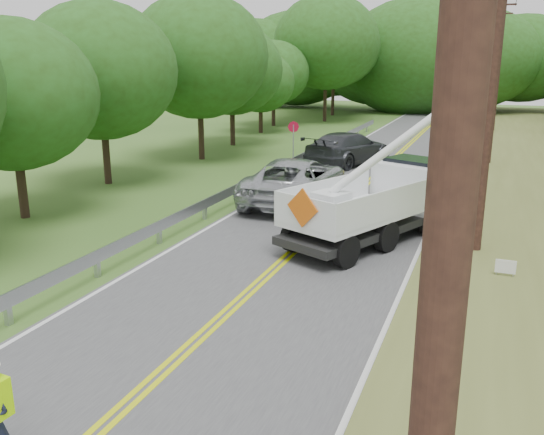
% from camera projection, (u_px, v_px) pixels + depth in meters
% --- Properties ---
extents(ground, '(140.00, 140.00, 0.00)m').
position_uv_depth(ground, '(148.00, 387.00, 9.98)').
color(ground, '#345420').
rests_on(ground, ground).
extents(road, '(7.20, 96.00, 0.03)m').
position_uv_depth(road, '(345.00, 203.00, 22.57)').
color(road, '#454547').
rests_on(road, ground).
extents(guardrail, '(0.18, 48.00, 0.77)m').
position_uv_depth(guardrail, '(259.00, 178.00, 24.63)').
color(guardrail, '#A3A8AC').
rests_on(guardrail, ground).
extents(utility_poles, '(1.60, 43.30, 10.00)m').
position_uv_depth(utility_poles, '(496.00, 65.00, 22.14)').
color(utility_poles, black).
rests_on(utility_poles, ground).
extents(tall_grass_verge, '(7.00, 96.00, 0.30)m').
position_uv_depth(tall_grass_verge, '(544.00, 217.00, 20.06)').
color(tall_grass_verge, brown).
rests_on(tall_grass_verge, ground).
extents(treeline_left, '(10.65, 54.83, 10.97)m').
position_uv_depth(treeline_left, '(268.00, 55.00, 40.40)').
color(treeline_left, '#332319').
rests_on(treeline_left, ground).
extents(treeline_horizon, '(55.85, 14.38, 12.47)m').
position_uv_depth(treeline_horizon, '(447.00, 59.00, 59.05)').
color(treeline_horizon, '#264915').
rests_on(treeline_horizon, ground).
extents(bucket_truck, '(5.10, 6.84, 6.47)m').
position_uv_depth(bucket_truck, '(394.00, 191.00, 18.00)').
color(bucket_truck, black).
rests_on(bucket_truck, road).
extents(suv_silver, '(3.17, 6.48, 1.77)m').
position_uv_depth(suv_silver, '(296.00, 180.00, 22.47)').
color(suv_silver, '#B1B5B9').
rests_on(suv_silver, road).
extents(suv_darkgrey, '(4.16, 6.37, 1.71)m').
position_uv_depth(suv_darkgrey, '(348.00, 148.00, 30.74)').
color(suv_darkgrey, '#34373B').
rests_on(suv_darkgrey, road).
extents(stop_sign_permanent, '(0.50, 0.27, 2.57)m').
position_uv_depth(stop_sign_permanent, '(293.00, 139.00, 28.01)').
color(stop_sign_permanent, '#A3A8AC').
rests_on(stop_sign_permanent, ground).
extents(yard_sign, '(0.49, 0.03, 0.71)m').
position_uv_depth(yard_sign, '(505.00, 268.00, 14.20)').
color(yard_sign, white).
rests_on(yard_sign, ground).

